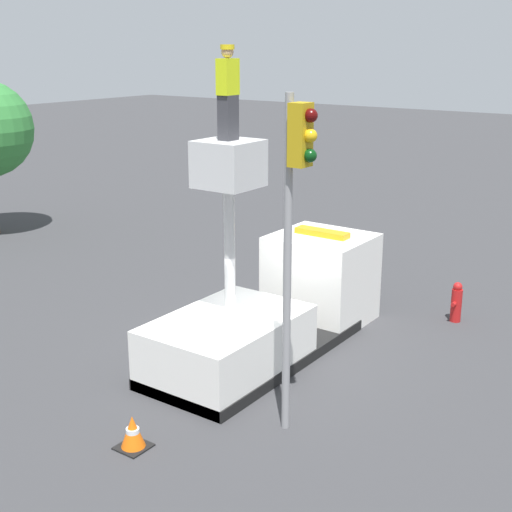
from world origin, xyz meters
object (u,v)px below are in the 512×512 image
(worker, at_px, (228,93))
(bucket_truck, at_px, (275,308))
(traffic_light_pole, at_px, (295,202))
(fire_hydrant, at_px, (456,302))
(traffic_cone_rear, at_px, (133,433))

(worker, bearing_deg, bucket_truck, 0.00)
(traffic_light_pole, bearing_deg, fire_hydrant, -4.41)
(traffic_light_pole, bearing_deg, worker, 62.17)
(bucket_truck, bearing_deg, traffic_light_pole, -141.12)
(worker, xyz_separation_m, traffic_cone_rear, (-3.27, -0.41, -5.44))
(fire_hydrant, bearing_deg, worker, 153.05)
(bucket_truck, distance_m, fire_hydrant, 4.79)
(fire_hydrant, height_order, traffic_cone_rear, fire_hydrant)
(traffic_light_pole, relative_size, fire_hydrant, 5.81)
(fire_hydrant, relative_size, traffic_cone_rear, 1.70)
(fire_hydrant, distance_m, traffic_cone_rear, 9.09)
(bucket_truck, bearing_deg, fire_hydrant, -35.81)
(bucket_truck, relative_size, worker, 3.73)
(bucket_truck, xyz_separation_m, worker, (-1.62, 0.00, 4.78))
(traffic_cone_rear, bearing_deg, traffic_light_pole, -42.00)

